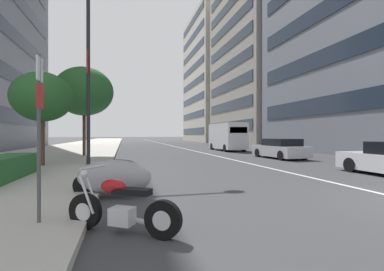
{
  "coord_description": "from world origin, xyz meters",
  "views": [
    {
      "loc": [
        -4.43,
        6.84,
        1.61
      ],
      "look_at": [
        13.21,
        2.38,
        1.56
      ],
      "focal_mm": 25.4,
      "sensor_mm": 36.0,
      "label": 1
    }
  ],
  "objects_px": {
    "street_tree_by_lamp_post": "(42,97)",
    "car_approaching_light": "(280,149)",
    "motorcycle_by_sign_pole": "(121,209)",
    "delivery_van_ahead": "(227,136)",
    "street_tree_far_plaza": "(84,92)",
    "street_lamp_with_banners": "(96,56)",
    "parking_sign_by_curb": "(39,117)",
    "motorcycle_far_end_row": "(113,177)"
  },
  "relations": [
    {
      "from": "parking_sign_by_curb",
      "to": "street_lamp_with_banners",
      "type": "height_order",
      "value": "street_lamp_with_banners"
    },
    {
      "from": "street_lamp_with_banners",
      "to": "street_tree_by_lamp_post",
      "type": "distance_m",
      "value": 3.24
    },
    {
      "from": "motorcycle_by_sign_pole",
      "to": "street_lamp_with_banners",
      "type": "distance_m",
      "value": 11.03
    },
    {
      "from": "car_approaching_light",
      "to": "parking_sign_by_curb",
      "type": "relative_size",
      "value": 1.54
    },
    {
      "from": "delivery_van_ahead",
      "to": "street_lamp_with_banners",
      "type": "height_order",
      "value": "street_lamp_with_banners"
    },
    {
      "from": "motorcycle_far_end_row",
      "to": "delivery_van_ahead",
      "type": "xyz_separation_m",
      "value": [
        18.7,
        -10.49,
        0.94
      ]
    },
    {
      "from": "car_approaching_light",
      "to": "street_tree_by_lamp_post",
      "type": "bearing_deg",
      "value": 96.19
    },
    {
      "from": "car_approaching_light",
      "to": "street_tree_far_plaza",
      "type": "height_order",
      "value": "street_tree_far_plaza"
    },
    {
      "from": "delivery_van_ahead",
      "to": "street_tree_far_plaza",
      "type": "bearing_deg",
      "value": 113.43
    },
    {
      "from": "motorcycle_far_end_row",
      "to": "street_tree_far_plaza",
      "type": "relative_size",
      "value": 0.34
    },
    {
      "from": "street_tree_by_lamp_post",
      "to": "street_tree_far_plaza",
      "type": "bearing_deg",
      "value": -10.23
    },
    {
      "from": "motorcycle_by_sign_pole",
      "to": "delivery_van_ahead",
      "type": "height_order",
      "value": "delivery_van_ahead"
    },
    {
      "from": "motorcycle_far_end_row",
      "to": "parking_sign_by_curb",
      "type": "relative_size",
      "value": 0.74
    },
    {
      "from": "street_tree_far_plaza",
      "to": "delivery_van_ahead",
      "type": "bearing_deg",
      "value": -66.51
    },
    {
      "from": "motorcycle_far_end_row",
      "to": "delivery_van_ahead",
      "type": "distance_m",
      "value": 21.46
    },
    {
      "from": "car_approaching_light",
      "to": "delivery_van_ahead",
      "type": "relative_size",
      "value": 0.74
    },
    {
      "from": "motorcycle_far_end_row",
      "to": "delivery_van_ahead",
      "type": "relative_size",
      "value": 0.36
    },
    {
      "from": "motorcycle_by_sign_pole",
      "to": "street_tree_by_lamp_post",
      "type": "distance_m",
      "value": 10.84
    },
    {
      "from": "motorcycle_by_sign_pole",
      "to": "motorcycle_far_end_row",
      "type": "xyz_separation_m",
      "value": [
        2.65,
        0.22,
        0.12
      ]
    },
    {
      "from": "delivery_van_ahead",
      "to": "street_lamp_with_banners",
      "type": "relative_size",
      "value": 0.64
    },
    {
      "from": "motorcycle_far_end_row",
      "to": "car_approaching_light",
      "type": "relative_size",
      "value": 0.48
    },
    {
      "from": "street_tree_by_lamp_post",
      "to": "motorcycle_far_end_row",
      "type": "bearing_deg",
      "value": -153.6
    },
    {
      "from": "motorcycle_by_sign_pole",
      "to": "street_tree_far_plaza",
      "type": "bearing_deg",
      "value": -47.77
    },
    {
      "from": "car_approaching_light",
      "to": "street_lamp_with_banners",
      "type": "xyz_separation_m",
      "value": [
        -2.25,
        11.72,
        4.89
      ]
    },
    {
      "from": "car_approaching_light",
      "to": "street_tree_by_lamp_post",
      "type": "distance_m",
      "value": 14.6
    },
    {
      "from": "parking_sign_by_curb",
      "to": "street_lamp_with_banners",
      "type": "relative_size",
      "value": 0.31
    },
    {
      "from": "street_tree_by_lamp_post",
      "to": "street_lamp_with_banners",
      "type": "bearing_deg",
      "value": -91.03
    },
    {
      "from": "street_lamp_with_banners",
      "to": "street_tree_by_lamp_post",
      "type": "relative_size",
      "value": 2.04
    },
    {
      "from": "delivery_van_ahead",
      "to": "street_tree_far_plaza",
      "type": "xyz_separation_m",
      "value": [
        -5.61,
        12.91,
        3.18
      ]
    },
    {
      "from": "street_tree_by_lamp_post",
      "to": "car_approaching_light",
      "type": "bearing_deg",
      "value": -81.17
    },
    {
      "from": "car_approaching_light",
      "to": "motorcycle_far_end_row",
      "type": "bearing_deg",
      "value": 128.38
    },
    {
      "from": "car_approaching_light",
      "to": "parking_sign_by_curb",
      "type": "height_order",
      "value": "parking_sign_by_curb"
    },
    {
      "from": "motorcycle_by_sign_pole",
      "to": "street_tree_by_lamp_post",
      "type": "xyz_separation_m",
      "value": [
        9.73,
        3.73,
        3.01
      ]
    },
    {
      "from": "motorcycle_by_sign_pole",
      "to": "street_tree_by_lamp_post",
      "type": "height_order",
      "value": "street_tree_by_lamp_post"
    },
    {
      "from": "delivery_van_ahead",
      "to": "street_tree_by_lamp_post",
      "type": "relative_size",
      "value": 1.31
    },
    {
      "from": "motorcycle_by_sign_pole",
      "to": "street_lamp_with_banners",
      "type": "xyz_separation_m",
      "value": [
        9.68,
        1.28,
        5.13
      ]
    },
    {
      "from": "delivery_van_ahead",
      "to": "street_tree_far_plaza",
      "type": "distance_m",
      "value": 14.43
    },
    {
      "from": "parking_sign_by_curb",
      "to": "motorcycle_far_end_row",
      "type": "bearing_deg",
      "value": -26.65
    },
    {
      "from": "motorcycle_by_sign_pole",
      "to": "delivery_van_ahead",
      "type": "relative_size",
      "value": 0.31
    },
    {
      "from": "motorcycle_by_sign_pole",
      "to": "street_tree_far_plaza",
      "type": "relative_size",
      "value": 0.29
    },
    {
      "from": "parking_sign_by_curb",
      "to": "street_tree_far_plaza",
      "type": "relative_size",
      "value": 0.45
    },
    {
      "from": "parking_sign_by_curb",
      "to": "street_tree_by_lamp_post",
      "type": "relative_size",
      "value": 0.63
    }
  ]
}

